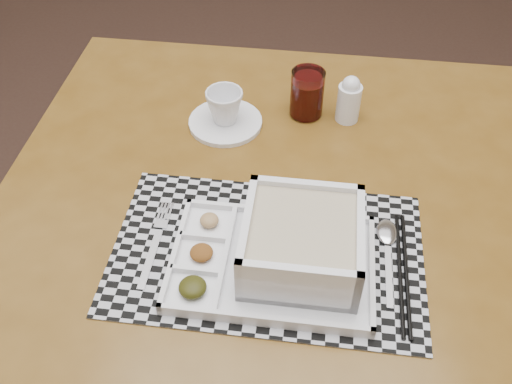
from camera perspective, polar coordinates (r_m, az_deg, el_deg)
floor at (r=1.88m, az=-17.12°, el=-10.25°), size 5.00×5.00×0.00m
dining_table at (r=1.07m, az=1.92°, el=-4.34°), size 1.04×1.04×0.76m
placemat at (r=0.94m, az=1.13°, el=-6.11°), size 0.51×0.33×0.00m
serving_tray at (r=0.89m, az=3.70°, el=-5.70°), size 0.32×0.23×0.10m
fork at (r=0.96m, az=-10.01°, el=-4.87°), size 0.02×0.19×0.00m
spoon at (r=0.98m, az=13.00°, el=-4.53°), size 0.04×0.18×0.01m
chopsticks at (r=0.94m, az=14.49°, el=-7.78°), size 0.02×0.24×0.01m
saucer at (r=1.17m, az=-3.07°, el=6.98°), size 0.15×0.15×0.01m
cup at (r=1.15m, az=-3.15°, el=8.54°), size 0.10×0.10×0.07m
juice_glass at (r=1.18m, az=5.11°, el=9.61°), size 0.07×0.07×0.10m
creamer_bottle at (r=1.17m, az=9.29°, el=9.12°), size 0.05×0.05×0.10m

